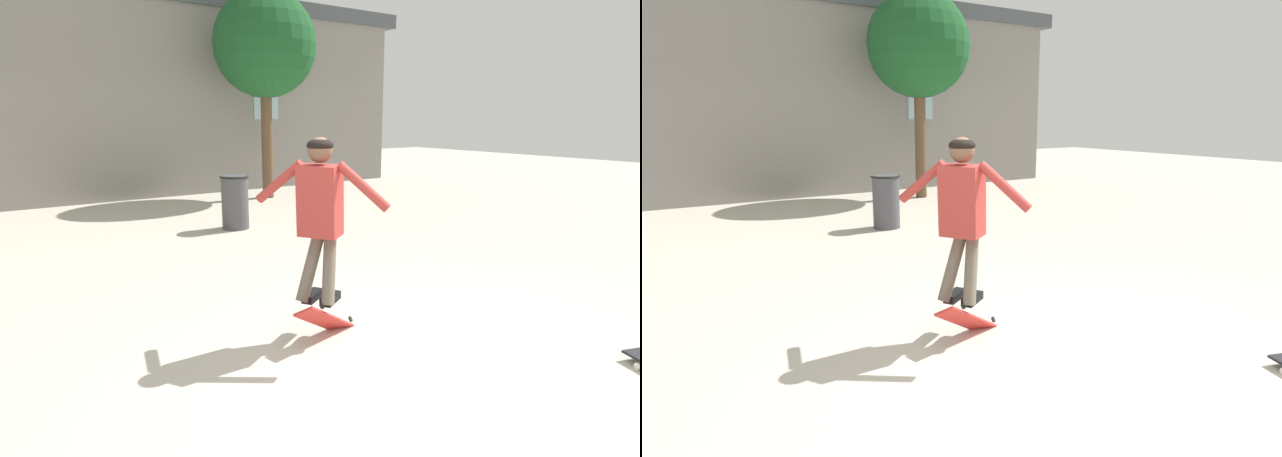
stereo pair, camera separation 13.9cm
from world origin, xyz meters
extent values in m
plane|color=beige|center=(0.00, 0.00, 0.00)|extent=(40.00, 40.00, 0.00)
cube|color=gray|center=(0.00, 9.46, 2.21)|extent=(15.42, 0.40, 4.41)
cube|color=#99B7C6|center=(3.71, 9.25, 2.26)|extent=(0.70, 0.02, 0.90)
cylinder|color=brown|center=(2.97, 7.86, 1.29)|extent=(0.26, 0.26, 2.57)
sphere|color=#194C23|center=(2.97, 7.86, 3.44)|extent=(2.33, 2.33, 2.33)
cylinder|color=#47474C|center=(0.90, 5.21, 0.46)|extent=(0.45, 0.45, 0.91)
torus|color=black|center=(0.90, 5.21, 0.89)|extent=(0.49, 0.49, 0.04)
cube|color=#B23833|center=(-0.32, 0.85, 1.20)|extent=(0.39, 0.42, 0.60)
sphere|color=brown|center=(-0.32, 0.85, 1.62)|extent=(0.29, 0.29, 0.21)
ellipsoid|color=black|center=(-0.32, 0.85, 1.66)|extent=(0.30, 0.30, 0.12)
cylinder|color=#6B6051|center=(-0.37, 0.92, 0.64)|extent=(0.38, 0.21, 0.64)
cube|color=black|center=(-0.34, 0.94, 0.35)|extent=(0.27, 0.22, 0.07)
cylinder|color=#6B6051|center=(-0.28, 0.78, 0.64)|extent=(0.31, 0.33, 0.64)
cube|color=black|center=(-0.25, 0.80, 0.35)|extent=(0.27, 0.22, 0.07)
cylinder|color=#B23833|center=(-0.52, 1.17, 1.34)|extent=(0.31, 0.43, 0.39)
cylinder|color=#B23833|center=(-0.12, 0.54, 1.34)|extent=(0.31, 0.43, 0.39)
cube|color=red|center=(-0.26, 0.81, 0.13)|extent=(0.80, 0.40, 0.55)
cylinder|color=black|center=(0.02, 0.85, 0.07)|extent=(0.06, 0.06, 0.07)
cylinder|color=black|center=(-0.10, 0.99, -0.03)|extent=(0.06, 0.06, 0.07)
cylinder|color=black|center=(-0.41, 0.69, 0.35)|extent=(0.06, 0.06, 0.07)
cylinder|color=black|center=(-0.53, 0.83, 0.25)|extent=(0.06, 0.06, 0.07)
cylinder|color=silver|center=(1.34, -1.01, 0.03)|extent=(0.03, 0.06, 0.05)
camera|label=1|loc=(-2.62, -2.52, 1.89)|focal=28.00mm
camera|label=2|loc=(-2.51, -2.60, 1.89)|focal=28.00mm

